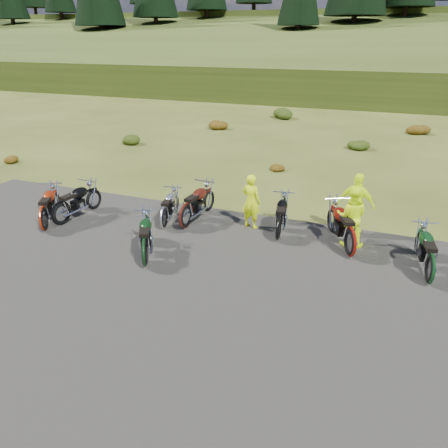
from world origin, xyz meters
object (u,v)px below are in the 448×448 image
at_px(motorcycle_0, 63,225).
at_px(motorcycle_7, 427,283).
at_px(motorcycle_3, 165,228).
at_px(person_middle, 251,202).

xyz_separation_m(motorcycle_0, motorcycle_7, (10.40, 0.40, 0.00)).
bearing_deg(motorcycle_3, motorcycle_7, -105.94).
bearing_deg(motorcycle_7, motorcycle_0, 83.50).
bearing_deg(motorcycle_3, person_middle, -78.95).
height_order(motorcycle_0, motorcycle_7, motorcycle_0).
distance_m(motorcycle_0, person_middle, 5.87).
relative_size(motorcycle_7, person_middle, 1.26).
xyz_separation_m(motorcycle_3, motorcycle_7, (7.36, -0.56, 0.00)).
distance_m(motorcycle_0, motorcycle_7, 10.41).
distance_m(motorcycle_3, motorcycle_7, 7.38).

